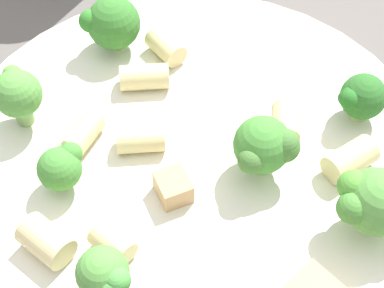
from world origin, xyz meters
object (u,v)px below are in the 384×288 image
Objects in this scene: broccoli_floret_0 at (105,276)px; rigatoni_1 at (83,134)px; broccoli_floret_6 at (61,167)px; broccoli_floret_7 at (375,202)px; pasta_bowl at (192,171)px; chicken_chunk_1 at (173,187)px; rigatoni_5 at (286,123)px; broccoli_floret_3 at (361,97)px; rigatoni_2 at (113,243)px; broccoli_floret_1 at (16,93)px; rigatoni_3 at (141,140)px; rigatoni_4 at (166,47)px; rigatoni_6 at (145,77)px; broccoli_floret_5 at (266,146)px; rigatoni_0 at (46,241)px; rigatoni_7 at (350,159)px; broccoli_floret_4 at (112,22)px.

rigatoni_1 is at bearing -9.98° from broccoli_floret_0.
broccoli_floret_6 is 0.67× the size of broccoli_floret_7.
chicken_chunk_1 is at bearing 136.60° from pasta_bowl.
broccoli_floret_6 is 0.13m from rigatoni_5.
chicken_chunk_1 is at bearing 94.23° from broccoli_floret_3.
broccoli_floret_7 reaches higher than rigatoni_2.
broccoli_floret_1 reaches higher than rigatoni_3.
rigatoni_6 is at bearing 132.07° from rigatoni_4.
rigatoni_6 is at bearing 23.95° from broccoli_floret_5.
rigatoni_1 is at bearing 32.05° from chicken_chunk_1.
broccoli_floret_7 reaches higher than broccoli_floret_1.
rigatoni_6 is at bearing 55.83° from broccoli_floret_3.
rigatoni_1 is 0.12m from rigatoni_5.
rigatoni_3 is at bearing -81.51° from broccoli_floret_6.
broccoli_floret_5 reaches higher than rigatoni_0.
pasta_bowl is 0.09m from rigatoni_7.
rigatoni_4 is (0.14, -0.09, -0.01)m from broccoli_floret_0.
broccoli_floret_5 is 0.05m from chicken_chunk_1.
broccoli_floret_7 is (-0.09, -0.14, 0.01)m from broccoli_floret_6.
broccoli_floret_0 reaches higher than rigatoni_1.
broccoli_floret_1 is 0.10m from rigatoni_4.
rigatoni_7 is (-0.05, -0.15, -0.01)m from broccoli_floret_6.
broccoli_floret_0 is at bearing 114.67° from rigatoni_5.
rigatoni_2 is (-0.03, 0.16, -0.01)m from broccoli_floret_3.
broccoli_floret_0 is 1.56× the size of rigatoni_5.
rigatoni_6 is at bearing 5.69° from pasta_bowl.
broccoli_floret_7 reaches higher than broccoli_floret_3.
broccoli_floret_4 is 1.00× the size of broccoli_floret_5.
rigatoni_7 is at bearing -148.34° from broccoli_floret_4.
broccoli_floret_3 is 0.16m from rigatoni_2.
broccoli_floret_4 is at bearing -19.63° from broccoli_floret_0.
broccoli_floret_4 is 0.09m from rigatoni_3.
broccoli_floret_4 is at bearing 19.21° from broccoli_floret_5.
broccoli_floret_6 reaches higher than rigatoni_1.
rigatoni_3 is 0.08m from rigatoni_4.
rigatoni_1 and rigatoni_3 have the same top height.
rigatoni_4 is (0.10, 0.02, -0.01)m from broccoli_floret_5.
broccoli_floret_3 is 1.22× the size of rigatoni_4.
pasta_bowl is at bearing -97.01° from broccoli_floret_6.
broccoli_floret_1 is 1.40× the size of rigatoni_3.
rigatoni_3 is (-0.02, -0.03, 0.00)m from rigatoni_1.
rigatoni_1 is at bearing 46.67° from broccoli_floret_7.
rigatoni_7 is (-0.14, -0.09, -0.01)m from broccoli_floret_4.
broccoli_floret_7 reaches higher than broccoli_floret_4.
broccoli_floret_5 reaches higher than rigatoni_4.
broccoli_floret_5 is 0.91× the size of broccoli_floret_7.
rigatoni_0 is 0.15m from rigatoni_4.
rigatoni_2 is (0.04, 0.12, -0.02)m from broccoli_floret_7.
broccoli_floret_0 is 0.07m from broccoli_floret_6.
rigatoni_6 is (-0.04, -0.01, -0.01)m from broccoli_floret_4.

